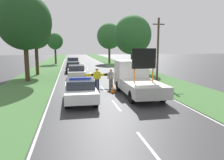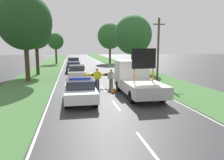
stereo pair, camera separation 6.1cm
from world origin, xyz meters
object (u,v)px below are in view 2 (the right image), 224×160
Objects in this scene: roadside_tree_mid_right at (36,33)px; roadside_tree_far_left at (133,35)px; queued_car_sedan_silver at (73,62)px; roadside_tree_mid_left at (110,36)px; police_officer at (97,77)px; work_truck at (136,79)px; pedestrian_civilian at (111,77)px; traffic_cone_near_police at (87,82)px; queued_car_van_white at (77,72)px; traffic_cone_centre_front at (113,89)px; utility_pole at (158,49)px; roadside_tree_near_right at (25,22)px; road_barrier at (104,76)px; roadside_tree_near_left at (56,41)px; police_car at (80,90)px; queued_car_sedan_black at (73,67)px.

roadside_tree_mid_right is 0.92× the size of roadside_tree_far_left.
roadside_tree_mid_left is at bearing -132.10° from queued_car_sedan_silver.
roadside_tree_far_left is (6.22, 11.33, 3.93)m from police_officer.
queued_car_sedan_silver is (-4.17, 21.70, -0.29)m from work_truck.
traffic_cone_near_police is at bearing 167.71° from pedestrian_civilian.
queued_car_van_white is (-2.65, 5.57, -0.16)m from pedestrian_civilian.
traffic_cone_centre_front is 0.13× the size of queued_car_sedan_silver.
queued_car_sedan_silver is at bearing 116.86° from utility_pole.
work_truck is 1.43× the size of queued_car_van_white.
police_officer is at bearing -44.90° from work_truck.
roadside_tree_near_right is 1.37× the size of utility_pole.
roadside_tree_near_right reaches higher than work_truck.
roadside_tree_near_left reaches higher than road_barrier.
roadside_tree_near_right is 5.07m from roadside_tree_mid_right.
road_barrier is at bearing -17.50° from traffic_cone_near_police.
road_barrier is 0.72× the size of queued_car_sedan_silver.
police_car reaches higher than traffic_cone_near_police.
police_car is 10.95m from utility_pole.
queued_car_van_white is at bearing -81.12° from roadside_tree_near_left.
roadside_tree_far_left is at bearing 5.26° from roadside_tree_mid_right.
queued_car_sedan_black is at bearing 89.08° from queued_car_sedan_silver.
roadside_tree_near_left is (-5.62, 26.62, 3.42)m from road_barrier.
queued_car_sedan_silver reaches higher than pedestrian_civilian.
utility_pole is (8.01, 7.05, 2.46)m from police_car.
roadside_tree_near_right is 1.22× the size of roadside_tree_mid_right.
work_truck reaches higher than queued_car_sedan_silver.
roadside_tree_mid_right is at bearing -56.69° from work_truck.
queued_car_van_white is 6.85m from queued_car_sedan_black.
pedestrian_civilian is at bearing -114.18° from roadside_tree_far_left.
utility_pole reaches higher than queued_car_sedan_silver.
traffic_cone_centre_front is at bearing 124.84° from police_officer.
police_officer is 0.22× the size of roadside_tree_far_left.
traffic_cone_centre_front is 30.25m from roadside_tree_mid_left.
police_car is 5.20m from road_barrier.
queued_car_sedan_silver is (-1.65, 19.25, -0.17)m from police_officer.
police_officer is 1.16m from pedestrian_civilian.
pedestrian_civilian is 0.35× the size of queued_car_sedan_silver.
roadside_tree_mid_right is at bearing 64.19° from queued_car_sedan_silver.
queued_car_sedan_black is 0.71× the size of utility_pole.
roadside_tree_far_left is 8.31m from utility_pole.
roadside_tree_mid_left is (5.28, 26.87, 4.55)m from road_barrier.
roadside_tree_mid_right is (-12.02, -17.51, -0.52)m from roadside_tree_mid_left.
road_barrier is at bearing -125.95° from police_officer.
work_truck is at bearing -96.58° from roadside_tree_mid_left.
roadside_tree_mid_right is (-8.55, 12.65, 3.88)m from work_truck.
traffic_cone_centre_front is 0.14× the size of queued_car_sedan_black.
road_barrier is at bearing 114.81° from queued_car_van_white.
road_barrier is (-1.81, 3.30, -0.14)m from work_truck.
traffic_cone_near_police reaches higher than traffic_cone_centre_front.
work_truck is 0.78× the size of roadside_tree_far_left.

